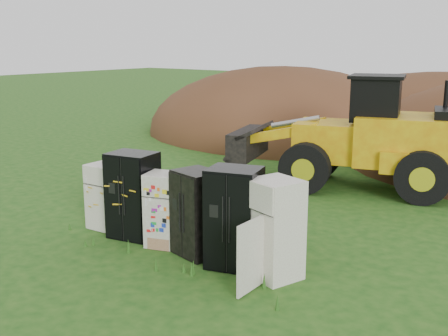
% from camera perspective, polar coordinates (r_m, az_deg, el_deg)
% --- Properties ---
extents(ground, '(120.00, 120.00, 0.00)m').
position_cam_1_polar(ground, '(12.04, -4.10, -8.35)').
color(ground, '#1A4A13').
rests_on(ground, ground).
extents(fridge_leftmost, '(0.72, 0.70, 1.55)m').
position_cam_1_polar(fridge_leftmost, '(13.50, -11.98, -2.81)').
color(fridge_leftmost, white).
rests_on(fridge_leftmost, ground).
extents(fridge_black_side, '(1.14, 0.97, 1.93)m').
position_cam_1_polar(fridge_black_side, '(12.72, -9.20, -2.74)').
color(fridge_black_side, black).
rests_on(fridge_black_side, ground).
extents(fridge_sticker, '(0.89, 0.86, 1.61)m').
position_cam_1_polar(fridge_sticker, '(12.12, -6.09, -4.23)').
color(fridge_sticker, silver).
rests_on(fridge_sticker, ground).
extents(fridge_dark_mid, '(1.06, 0.93, 1.78)m').
position_cam_1_polar(fridge_dark_mid, '(11.54, -2.70, -4.60)').
color(fridge_dark_mid, black).
rests_on(fridge_dark_mid, ground).
extents(fridge_black_right, '(1.18, 1.07, 1.97)m').
position_cam_1_polar(fridge_black_right, '(10.91, 1.04, -5.09)').
color(fridge_black_right, black).
rests_on(fridge_black_right, ground).
extents(fridge_open_door, '(1.06, 1.01, 1.88)m').
position_cam_1_polar(fridge_open_door, '(10.47, 5.24, -6.20)').
color(fridge_open_door, white).
rests_on(fridge_open_door, ground).
extents(wheel_loader, '(7.53, 4.78, 3.39)m').
position_cam_1_polar(wheel_loader, '(17.15, 12.18, 3.63)').
color(wheel_loader, gold).
rests_on(wheel_loader, ground).
extents(dirt_mound_left, '(13.90, 10.42, 6.48)m').
position_cam_1_polar(dirt_mound_left, '(26.27, 5.97, 3.20)').
color(dirt_mound_left, '#4D2D19').
rests_on(dirt_mound_left, ground).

